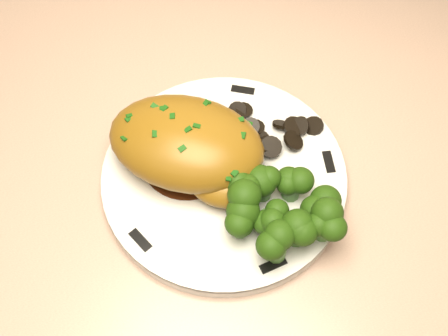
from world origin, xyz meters
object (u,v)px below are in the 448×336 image
(counter, at_px, (327,305))
(broccoli_florets, at_px, (280,210))
(chicken_breast, at_px, (191,147))
(plate, at_px, (224,177))

(counter, bearing_deg, broccoli_florets, -137.18)
(chicken_breast, height_order, broccoli_florets, chicken_breast)
(chicken_breast, bearing_deg, broccoli_florets, -21.63)
(plate, bearing_deg, chicken_breast, 178.69)
(counter, bearing_deg, chicken_breast, -163.67)
(chicken_breast, bearing_deg, plate, -4.26)
(plate, relative_size, broccoli_florets, 2.24)
(counter, xyz_separation_m, broccoli_florets, (-0.10, -0.09, 0.46))
(counter, xyz_separation_m, chicken_breast, (-0.19, -0.06, 0.46))
(counter, distance_m, chicken_breast, 0.50)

